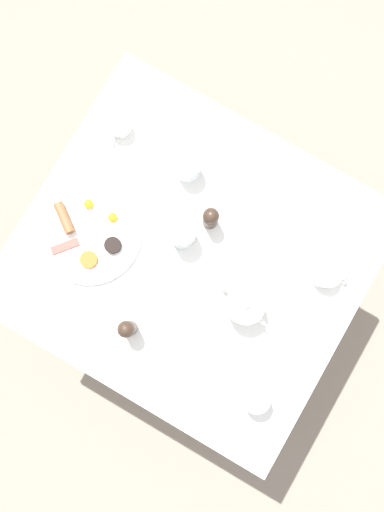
# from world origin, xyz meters

# --- Properties ---
(ground_plane) EXTENTS (8.00, 8.00, 0.00)m
(ground_plane) POSITION_xyz_m (0.00, 0.00, 0.00)
(ground_plane) COLOR gray
(table) EXTENTS (0.88, 0.98, 0.74)m
(table) POSITION_xyz_m (0.00, 0.00, 0.66)
(table) COLOR white
(table) RESTS_ON ground_plane
(breakfast_plate) EXTENTS (0.31, 0.31, 0.04)m
(breakfast_plate) POSITION_xyz_m (0.09, -0.30, 0.75)
(breakfast_plate) COLOR white
(breakfast_plate) RESTS_ON table
(teapot_near) EXTENTS (0.11, 0.19, 0.12)m
(teapot_near) POSITION_xyz_m (0.05, 0.20, 0.79)
(teapot_near) COLOR white
(teapot_near) RESTS_ON table
(teacup_with_saucer_left) EXTENTS (0.13, 0.13, 0.06)m
(teacup_with_saucer_left) POSITION_xyz_m (-0.15, 0.36, 0.76)
(teacup_with_saucer_left) COLOR white
(teacup_with_saucer_left) RESTS_ON table
(water_glass_tall) EXTENTS (0.07, 0.07, 0.08)m
(water_glass_tall) POSITION_xyz_m (-0.22, -0.14, 0.78)
(water_glass_tall) COLOR white
(water_glass_tall) RESTS_ON table
(water_glass_short) EXTENTS (0.07, 0.07, 0.09)m
(water_glass_short) POSITION_xyz_m (0.25, 0.35, 0.78)
(water_glass_short) COLOR white
(water_glass_short) RESTS_ON table
(wine_glass_spare) EXTENTS (0.07, 0.07, 0.09)m
(wine_glass_spare) POSITION_xyz_m (-0.04, -0.05, 0.78)
(wine_glass_spare) COLOR white
(wine_glass_spare) RESTS_ON table
(creamer_jug) EXTENTS (0.09, 0.06, 0.05)m
(creamer_jug) POSITION_xyz_m (-0.23, -0.38, 0.77)
(creamer_jug) COLOR white
(creamer_jug) RESTS_ON table
(pepper_grinder) EXTENTS (0.05, 0.05, 0.11)m
(pepper_grinder) POSITION_xyz_m (0.27, -0.05, 0.80)
(pepper_grinder) COLOR #38281E
(pepper_grinder) RESTS_ON table
(salt_grinder) EXTENTS (0.05, 0.05, 0.11)m
(salt_grinder) POSITION_xyz_m (-0.12, -0.01, 0.80)
(salt_grinder) COLOR #38281E
(salt_grinder) RESTS_ON table
(fork_by_plate) EXTENTS (0.04, 0.19, 0.00)m
(fork_by_plate) POSITION_xyz_m (-0.32, 0.15, 0.74)
(fork_by_plate) COLOR silver
(fork_by_plate) RESTS_ON table
(knife_by_plate) EXTENTS (0.20, 0.03, 0.00)m
(knife_by_plate) POSITION_xyz_m (0.31, 0.18, 0.74)
(knife_by_plate) COLOR silver
(knife_by_plate) RESTS_ON table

